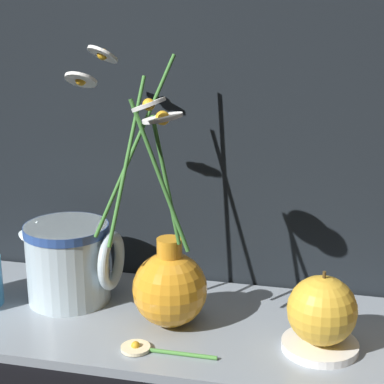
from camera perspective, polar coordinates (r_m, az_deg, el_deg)
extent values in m
plane|color=black|center=(0.86, 0.76, -12.23)|extent=(6.00, 6.00, 0.00)
cube|color=gray|center=(0.86, 0.76, -11.88)|extent=(0.81, 0.26, 0.01)
sphere|color=orange|center=(0.83, -1.98, -8.63)|extent=(0.10, 0.10, 0.10)
cylinder|color=orange|center=(0.81, -2.02, -5.26)|extent=(0.03, 0.03, 0.03)
cylinder|color=#3D7A33|center=(0.75, -2.88, 1.36)|extent=(0.07, 0.01, 0.18)
cylinder|color=white|center=(0.70, -3.87, 7.76)|extent=(0.04, 0.04, 0.02)
sphere|color=gold|center=(0.70, -3.87, 7.76)|extent=(0.01, 0.01, 0.01)
cylinder|color=#3D7A33|center=(0.77, -2.32, 0.96)|extent=(0.04, 0.01, 0.16)
cylinder|color=white|center=(0.74, -2.64, 6.60)|extent=(0.05, 0.05, 0.01)
sphere|color=gold|center=(0.74, -2.64, 6.60)|extent=(0.02, 0.02, 0.02)
cylinder|color=#3D7A33|center=(0.83, -5.06, 4.21)|extent=(0.08, 0.11, 0.22)
cylinder|color=white|center=(0.86, -7.95, 12.03)|extent=(0.06, 0.06, 0.03)
sphere|color=gold|center=(0.86, -7.95, 12.03)|extent=(0.01, 0.01, 0.01)
cylinder|color=#3D7A33|center=(0.80, -5.89, 2.84)|extent=(0.02, 0.12, 0.20)
cylinder|color=white|center=(0.81, -9.77, 9.82)|extent=(0.04, 0.04, 0.02)
sphere|color=gold|center=(0.81, -9.77, 9.82)|extent=(0.01, 0.01, 0.01)
cylinder|color=silver|center=(0.91, -10.96, -6.17)|extent=(0.11, 0.11, 0.11)
cylinder|color=#2D4C93|center=(0.90, -11.13, -3.25)|extent=(0.12, 0.12, 0.01)
torus|color=silver|center=(0.89, -7.17, -6.07)|extent=(0.01, 0.08, 0.08)
cone|color=silver|center=(0.92, -13.90, -3.22)|extent=(0.04, 0.03, 0.04)
cylinder|color=white|center=(0.81, 11.29, -13.23)|extent=(0.09, 0.09, 0.01)
sphere|color=gold|center=(0.79, 11.48, -10.27)|extent=(0.08, 0.08, 0.08)
cylinder|color=#4C3819|center=(0.77, 11.68, -7.21)|extent=(0.00, 0.00, 0.01)
cylinder|color=#4C8E3D|center=(0.79, -1.45, -14.12)|extent=(0.10, 0.01, 0.01)
cylinder|color=beige|center=(0.80, -5.04, -13.63)|extent=(0.04, 0.04, 0.00)
sphere|color=gold|center=(0.80, -5.04, -13.44)|extent=(0.01, 0.01, 0.01)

